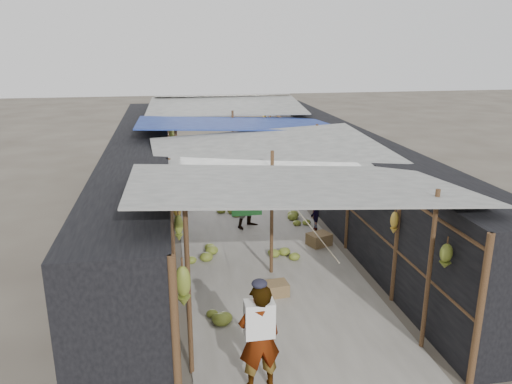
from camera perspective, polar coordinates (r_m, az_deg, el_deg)
ground at (r=8.04m, az=6.30°, el=-18.43°), size 80.00×80.00×0.00m
aisle_slab at (r=13.73m, az=-1.21°, el=-2.87°), size 3.60×16.00×0.02m
stall_left at (r=13.26m, az=-12.85°, el=1.17°), size 1.40×15.00×2.30m
stall_right at (r=14.04m, az=9.73°, el=2.21°), size 1.40×15.00×2.30m
crate_near at (r=9.62m, az=2.29°, el=-11.03°), size 0.48×0.40×0.27m
crate_mid at (r=11.90m, az=7.22°, el=-5.42°), size 0.62×0.56×0.30m
crate_back at (r=16.83m, az=-5.96°, el=1.18°), size 0.44×0.38×0.25m
black_basin at (r=14.87m, az=4.74°, el=-1.03°), size 0.60×0.60×0.18m
vendor_elderly at (r=7.01m, az=0.38°, el=-16.30°), size 0.62×0.44×1.59m
shopper_blue at (r=12.77m, az=-0.63°, el=-0.84°), size 0.93×0.88×1.52m
vendor_seated at (r=12.73m, az=6.70°, el=-2.67°), size 0.35×0.55×0.82m
market_canopy at (r=13.44m, az=-1.36°, el=7.28°), size 5.62×15.20×2.77m
hanging_bananas at (r=13.31m, az=-2.19°, el=3.88°), size 3.96×14.33×0.70m
floor_bananas at (r=14.20m, az=-1.41°, el=-1.55°), size 3.91×9.95×0.36m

